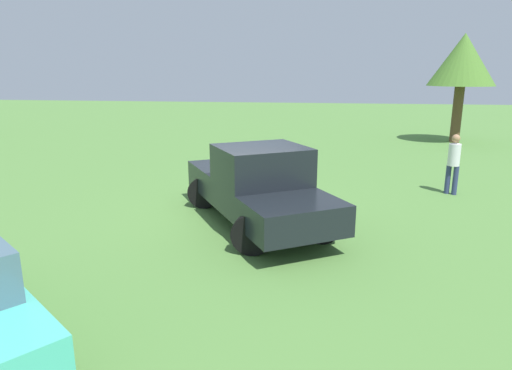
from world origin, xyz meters
TOP-DOWN VIEW (x-y plane):
  - ground_plane at (0.00, 0.00)m, footprint 80.00×80.00m
  - pickup_truck at (0.43, -0.55)m, footprint 4.16×5.25m
  - person_bystander at (5.42, 2.85)m, footprint 0.44×0.44m
  - tree_back_right at (8.16, 12.83)m, footprint 3.06×3.06m

SIDE VIEW (x-z plane):
  - ground_plane at x=0.00m, z-range 0.00..0.00m
  - pickup_truck at x=0.43m, z-range 0.03..1.85m
  - person_bystander at x=5.42m, z-range 0.11..1.80m
  - tree_back_right at x=8.16m, z-range 1.29..6.38m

